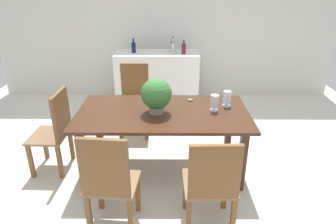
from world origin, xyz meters
name	(u,v)px	position (x,y,z in m)	size (l,w,h in m)	color
ground_plane	(163,166)	(0.00, 0.00, 0.00)	(7.04, 7.04, 0.00)	silver
back_wall	(166,28)	(0.00, 2.60, 1.30)	(6.40, 0.10, 2.60)	silver
dining_table	(163,119)	(0.00, -0.04, 0.66)	(1.95, 1.04, 0.76)	#422616
chair_near_left	(109,180)	(-0.45, -1.04, 0.55)	(0.49, 0.45, 1.01)	brown
chair_near_right	(212,182)	(0.44, -1.04, 0.54)	(0.48, 0.46, 0.97)	brown
chair_far_left	(135,96)	(-0.44, 0.96, 0.56)	(0.44, 0.45, 1.03)	brown
chair_head_end	(56,128)	(-1.25, -0.04, 0.55)	(0.43, 0.49, 0.99)	brown
flower_centerpiece	(156,95)	(-0.07, -0.08, 0.98)	(0.34, 0.34, 0.40)	gray
crystal_vase_left	(227,98)	(0.75, 0.12, 0.87)	(0.10, 0.10, 0.19)	silver
crystal_vase_center_near	(215,102)	(0.58, -0.02, 0.87)	(0.09, 0.09, 0.19)	silver
wine_glass	(190,93)	(0.33, 0.31, 0.86)	(0.07, 0.07, 0.13)	silver
kitchen_counter	(157,79)	(-0.15, 2.01, 0.49)	(1.45, 0.60, 0.97)	white
wine_bottle_dark	(184,48)	(0.31, 1.92, 1.06)	(0.07, 0.07, 0.23)	#511E28
wine_bottle_tall	(173,46)	(0.13, 2.12, 1.06)	(0.07, 0.07, 0.25)	#511E28
wine_bottle_green	(134,47)	(-0.54, 2.00, 1.06)	(0.07, 0.07, 0.24)	#0F1E38
wine_bottle_amber	(173,48)	(0.13, 1.92, 1.07)	(0.07, 0.07, 0.26)	#B2BFB7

